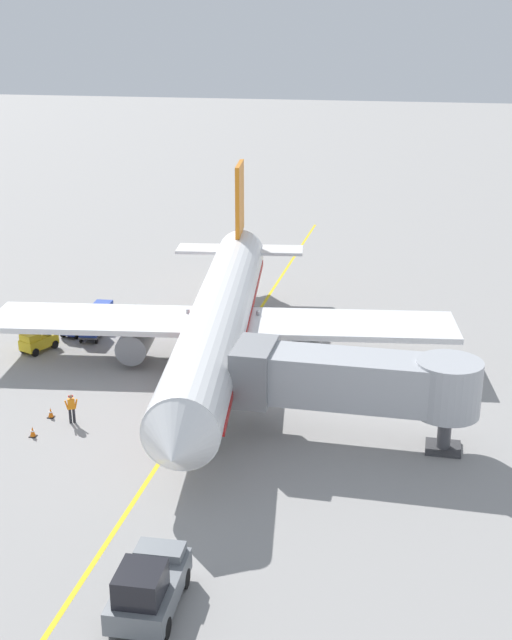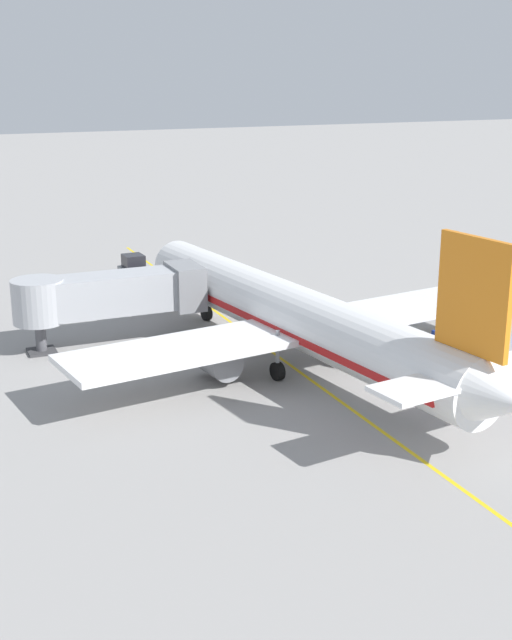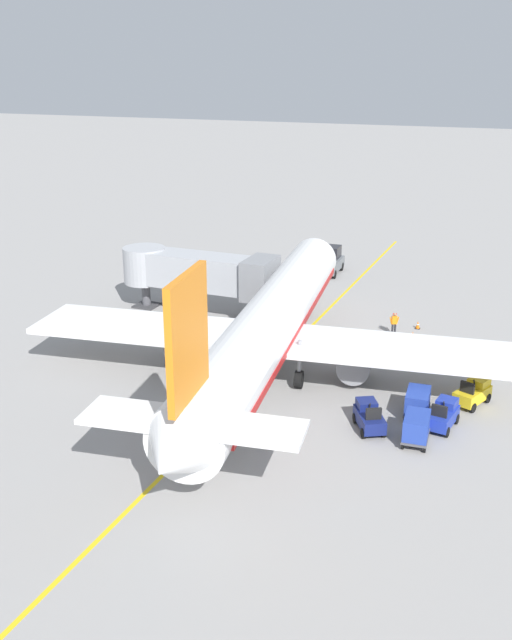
% 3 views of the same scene
% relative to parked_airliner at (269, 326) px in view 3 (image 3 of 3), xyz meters
% --- Properties ---
extents(ground_plane, '(400.00, 400.00, 0.00)m').
position_rel_parked_airliner_xyz_m(ground_plane, '(-0.21, -0.85, -3.19)').
color(ground_plane, gray).
extents(gate_lead_in_line, '(0.24, 80.00, 0.01)m').
position_rel_parked_airliner_xyz_m(gate_lead_in_line, '(-0.21, -0.85, -3.18)').
color(gate_lead_in_line, gold).
rests_on(gate_lead_in_line, ground).
extents(parked_airliner, '(30.44, 37.30, 10.63)m').
position_rel_parked_airliner_xyz_m(parked_airliner, '(0.00, 0.00, 0.00)').
color(parked_airliner, white).
rests_on(parked_airliner, ground).
extents(jet_bridge, '(12.66, 3.50, 4.98)m').
position_rel_parked_airliner_xyz_m(jet_bridge, '(-9.36, 8.69, 0.27)').
color(jet_bridge, '#A8AAAF').
rests_on(jet_bridge, ground).
extents(pushback_tractor, '(2.40, 4.50, 2.40)m').
position_rel_parked_airliner_xyz_m(pushback_tractor, '(-3.40, 23.88, -2.09)').
color(pushback_tractor, slate).
rests_on(pushback_tractor, ground).
extents(baggage_tug_lead, '(2.04, 2.77, 1.62)m').
position_rel_parked_airliner_xyz_m(baggage_tug_lead, '(12.56, 0.36, -2.47)').
color(baggage_tug_lead, gold).
rests_on(baggage_tug_lead, ground).
extents(baggage_tug_trailing, '(2.27, 2.77, 1.62)m').
position_rel_parked_airliner_xyz_m(baggage_tug_trailing, '(7.76, -4.92, -2.47)').
color(baggage_tug_trailing, navy).
rests_on(baggage_tug_trailing, ground).
extents(baggage_tug_spare, '(1.61, 2.65, 1.62)m').
position_rel_parked_airliner_xyz_m(baggage_tug_spare, '(11.39, -3.18, -2.47)').
color(baggage_tug_spare, '#1E339E').
rests_on(baggage_tug_spare, ground).
extents(baggage_cart_front, '(1.48, 2.95, 1.58)m').
position_rel_parked_airliner_xyz_m(baggage_cart_front, '(9.89, -2.53, -2.24)').
color(baggage_cart_front, '#4C4C51').
rests_on(baggage_cart_front, ground).
extents(baggage_cart_second_in_train, '(1.48, 2.95, 1.58)m').
position_rel_parked_airliner_xyz_m(baggage_cart_second_in_train, '(10.39, -5.49, -2.24)').
color(baggage_cart_second_in_train, '#4C4C51').
rests_on(baggage_cart_second_in_train, ground).
extents(ground_crew_wing_walker, '(0.68, 0.43, 1.69)m').
position_rel_parked_airliner_xyz_m(ground_crew_wing_walker, '(5.88, 9.87, -2.23)').
color(ground_crew_wing_walker, '#232328').
rests_on(ground_crew_wing_walker, ground).
extents(safety_cone_nose_left, '(0.36, 0.36, 0.59)m').
position_rel_parked_airliner_xyz_m(safety_cone_nose_left, '(7.34, 9.51, -2.90)').
color(safety_cone_nose_left, black).
rests_on(safety_cone_nose_left, ground).
extents(safety_cone_nose_right, '(0.36, 0.36, 0.59)m').
position_rel_parked_airliner_xyz_m(safety_cone_nose_right, '(7.27, 11.85, -2.90)').
color(safety_cone_nose_right, black).
rests_on(safety_cone_nose_right, ground).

